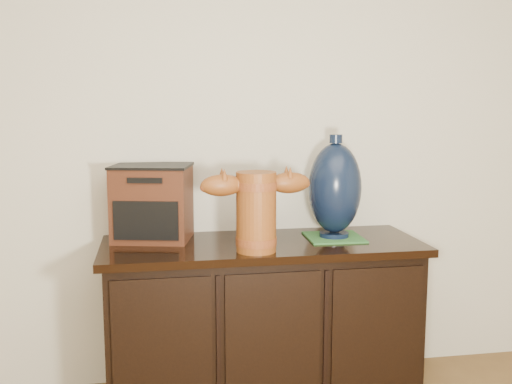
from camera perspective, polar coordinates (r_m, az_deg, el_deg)
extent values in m
plane|color=beige|center=(2.95, -0.35, 6.77)|extent=(4.50, 0.00, 4.50)
cube|color=black|center=(2.86, 0.58, -11.72)|extent=(1.40, 0.50, 0.64)
cube|color=black|center=(2.76, 0.59, -5.14)|extent=(1.46, 0.56, 0.03)
cube|color=black|center=(2.58, -8.90, -14.13)|extent=(0.41, 0.01, 0.56)
cube|color=black|center=(2.63, 1.63, -13.61)|extent=(0.41, 0.01, 0.56)
cube|color=black|center=(2.75, 11.44, -12.73)|extent=(0.41, 0.01, 0.56)
cylinder|color=brown|center=(2.55, 0.02, -1.91)|extent=(0.19, 0.19, 0.34)
cylinder|color=#451B0D|center=(2.58, 0.02, -4.67)|extent=(0.19, 0.19, 0.03)
cylinder|color=#451B0D|center=(2.54, 0.02, 0.64)|extent=(0.19, 0.19, 0.03)
ellipsoid|color=brown|center=(2.50, -3.27, 0.64)|extent=(0.19, 0.11, 0.09)
ellipsoid|color=brown|center=(2.58, 3.21, 0.88)|extent=(0.19, 0.11, 0.09)
cube|color=#411D10|center=(2.82, -9.83, -1.10)|extent=(0.39, 0.34, 0.34)
cube|color=black|center=(2.69, -10.46, -2.71)|extent=(0.29, 0.07, 0.17)
cube|color=black|center=(2.79, -9.92, 2.46)|extent=(0.40, 0.35, 0.01)
cube|color=#2A5F2B|center=(2.86, 7.43, -4.29)|extent=(0.27, 0.27, 0.01)
cylinder|color=black|center=(2.86, 7.44, -4.02)|extent=(0.14, 0.14, 0.02)
ellipsoid|color=black|center=(2.82, 7.53, 0.36)|extent=(0.26, 0.26, 0.42)
cylinder|color=black|center=(2.80, 7.62, 5.04)|extent=(0.06, 0.06, 0.04)
cylinder|color=#590F11|center=(2.93, 1.22, -2.60)|extent=(0.06, 0.06, 0.14)
cylinder|color=silver|center=(2.92, 1.23, -1.05)|extent=(0.05, 0.05, 0.02)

